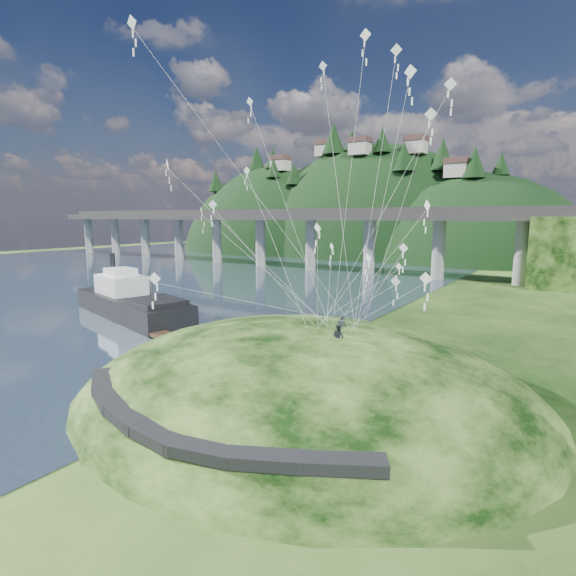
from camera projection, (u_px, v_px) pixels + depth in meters
The scene contains 10 objects.
ground at pixel (206, 379), 36.27m from camera, with size 320.00×320.00×0.00m, color black.
water at pixel (65, 275), 100.39m from camera, with size 240.00×240.00×0.00m, color #2F4156.
grass_hill at pixel (303, 411), 33.77m from camera, with size 36.00×32.00×13.00m.
footpath at pixel (178, 423), 23.85m from camera, with size 22.29×5.84×0.83m.
bridge at pixel (331, 231), 106.82m from camera, with size 160.00×11.00×15.00m.
far_ridge at pixel (357, 274), 161.70m from camera, with size 153.00×70.00×94.50m.
work_barge at pixel (130, 301), 58.76m from camera, with size 23.78×11.70×8.03m.
wooden_dock at pixel (176, 341), 45.69m from camera, with size 12.87×5.43×0.91m.
kite_flyers at pixel (340, 321), 31.20m from camera, with size 2.12×3.62×1.83m.
kite_swarm at pixel (320, 169), 32.75m from camera, with size 19.87×17.50×19.67m.
Camera 1 is at (24.79, -25.15, 12.93)m, focal length 28.00 mm.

